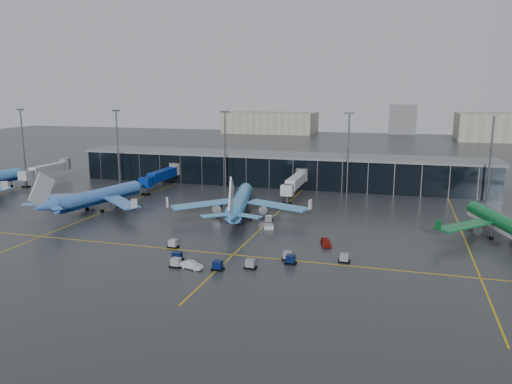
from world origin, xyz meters
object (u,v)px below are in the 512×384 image
(baggage_carts, at_px, (239,258))
(airliner_klm_near, at_px, (240,193))
(airliner_arkefly, at_px, (98,188))
(airliner_aer_lingus, at_px, (501,213))
(service_van_red, at_px, (326,242))
(mobile_airstair, at_px, (268,225))
(service_van_white, at_px, (192,265))

(baggage_carts, bearing_deg, airliner_klm_near, 107.80)
(airliner_arkefly, distance_m, airliner_aer_lingus, 99.48)
(airliner_arkefly, distance_m, service_van_red, 65.65)
(baggage_carts, bearing_deg, mobile_airstair, 92.18)
(baggage_carts, relative_size, service_van_red, 7.99)
(mobile_airstair, bearing_deg, airliner_klm_near, 119.96)
(airliner_klm_near, relative_size, baggage_carts, 1.13)
(airliner_arkefly, height_order, service_van_white, airliner_arkefly)
(service_van_red, bearing_deg, airliner_klm_near, 126.73)
(airliner_aer_lingus, distance_m, baggage_carts, 59.14)
(mobile_airstair, height_order, service_van_red, mobile_airstair)
(airliner_aer_lingus, xyz_separation_m, baggage_carts, (-49.79, -31.54, -4.88))
(airliner_aer_lingus, relative_size, mobile_airstair, 9.75)
(baggage_carts, bearing_deg, service_van_red, 46.63)
(airliner_arkefly, xyz_separation_m, airliner_klm_near, (39.09, 3.37, 0.31))
(airliner_aer_lingus, bearing_deg, service_van_red, -172.06)
(airliner_aer_lingus, relative_size, service_van_red, 7.91)
(mobile_airstair, bearing_deg, service_van_red, -53.31)
(airliner_arkefly, xyz_separation_m, baggage_carts, (49.67, -29.57, -5.37))
(mobile_airstair, relative_size, service_van_red, 0.81)
(airliner_klm_near, xyz_separation_m, baggage_carts, (10.58, -32.94, -5.68))
(airliner_arkefly, xyz_separation_m, service_van_white, (42.52, -35.35, -5.40))
(airliner_klm_near, height_order, service_van_red, airliner_klm_near)
(airliner_klm_near, height_order, mobile_airstair, airliner_klm_near)
(baggage_carts, bearing_deg, service_van_white, -141.02)
(airliner_arkefly, bearing_deg, airliner_aer_lingus, 12.23)
(airliner_arkefly, bearing_deg, service_van_red, -1.83)
(baggage_carts, relative_size, service_van_white, 8.35)
(service_van_red, bearing_deg, airliner_aer_lingus, 7.79)
(service_van_red, xyz_separation_m, service_van_white, (-21.26, -20.72, -0.06))
(service_van_red, bearing_deg, service_van_white, -152.90)
(airliner_aer_lingus, distance_m, service_van_red, 39.65)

